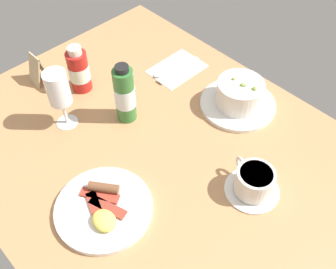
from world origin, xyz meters
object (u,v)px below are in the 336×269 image
object	(u,v)px
coffee_cup	(254,182)
wine_glass	(58,90)
sauce_bottle_green	(125,95)
sauce_bottle_red	(78,71)
menu_card	(38,69)
breakfast_plate	(104,208)
cutlery_setting	(176,69)
porridge_bowl	(239,96)

from	to	relation	value
coffee_cup	wine_glass	size ratio (longest dim) A/B	0.78
wine_glass	sauce_bottle_green	distance (cm)	16.60
sauce_bottle_green	sauce_bottle_red	distance (cm)	18.36
coffee_cup	wine_glass	bearing A→B (deg)	21.27
coffee_cup	sauce_bottle_green	xyz separation A→B (cm)	(38.55, 5.60, 4.76)
menu_card	breakfast_plate	bearing A→B (deg)	164.14
cutlery_setting	breakfast_plate	bearing A→B (deg)	117.29
porridge_bowl	wine_glass	xyz separation A→B (cm)	(27.79, 38.18, 7.88)
wine_glass	coffee_cup	bearing A→B (deg)	-158.73
wine_glass	breakfast_plate	xyz separation A→B (cm)	(-28.40, 9.47, -10.80)
sauce_bottle_green	breakfast_plate	bearing A→B (deg)	129.89
sauce_bottle_red	breakfast_plate	distance (cm)	42.59
breakfast_plate	menu_card	bearing A→B (deg)	-15.86
sauce_bottle_red	porridge_bowl	bearing A→B (deg)	-143.13
wine_glass	breakfast_plate	world-z (taller)	wine_glass
cutlery_setting	sauce_bottle_red	distance (cm)	29.68
porridge_bowl	menu_card	size ratio (longest dim) A/B	2.23
cutlery_setting	sauce_bottle_green	bearing A→B (deg)	101.87
sauce_bottle_green	porridge_bowl	bearing A→B (deg)	-126.09
cutlery_setting	sauce_bottle_red	size ratio (longest dim) A/B	1.17
breakfast_plate	menu_card	distance (cm)	49.89
sauce_bottle_red	sauce_bottle_green	bearing A→B (deg)	-172.94
porridge_bowl	sauce_bottle_green	size ratio (longest dim) A/B	1.20
sauce_bottle_green	menu_card	distance (cm)	30.55
cutlery_setting	breakfast_plate	size ratio (longest dim) A/B	0.76
coffee_cup	sauce_bottle_red	size ratio (longest dim) A/B	0.94
sauce_bottle_red	cutlery_setting	bearing A→B (deg)	-117.00
cutlery_setting	coffee_cup	world-z (taller)	coffee_cup
sauce_bottle_green	coffee_cup	bearing A→B (deg)	-171.73
cutlery_setting	porridge_bowl	bearing A→B (deg)	-176.43
coffee_cup	sauce_bottle_red	bearing A→B (deg)	7.88
porridge_bowl	coffee_cup	distance (cm)	28.12
wine_glass	sauce_bottle_red	world-z (taller)	wine_glass
cutlery_setting	wine_glass	xyz separation A→B (cm)	(4.56, 36.73, 11.50)
menu_card	cutlery_setting	bearing A→B (deg)	-126.38
wine_glass	sauce_bottle_green	xyz separation A→B (cm)	(-9.52, -13.11, -3.58)
sauce_bottle_green	sauce_bottle_red	bearing A→B (deg)	7.06
sauce_bottle_green	breakfast_plate	size ratio (longest dim) A/B	0.80
sauce_bottle_red	breakfast_plate	bearing A→B (deg)	151.22
cutlery_setting	breakfast_plate	xyz separation A→B (cm)	(-23.84, 46.20, 0.70)
cutlery_setting	sauce_bottle_red	world-z (taller)	sauce_bottle_red
menu_card	porridge_bowl	bearing A→B (deg)	-144.22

